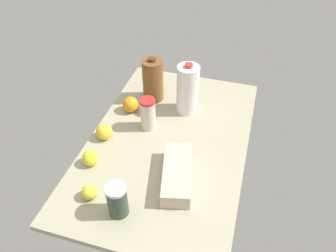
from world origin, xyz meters
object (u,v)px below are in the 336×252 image
at_px(milk_jug, 188,89).
at_px(orange_near_front, 131,104).
at_px(shaker_bottle, 117,200).
at_px(lemon_loose, 90,158).
at_px(chocolate_milk_jug, 153,80).
at_px(lemon_beside_bowl, 90,192).
at_px(lemon_far_back, 104,132).
at_px(egg_carton, 177,174).
at_px(lemon_by_jug, 153,73).
at_px(tumbler_cup, 148,114).

xyz_separation_m(milk_jug, orange_near_front, (-0.09, 0.29, -0.09)).
distance_m(shaker_bottle, lemon_loose, 0.30).
distance_m(chocolate_milk_jug, lemon_beside_bowl, 0.73).
xyz_separation_m(lemon_far_back, lemon_beside_bowl, (-0.34, -0.09, -0.01)).
height_order(egg_carton, lemon_far_back, lemon_far_back).
distance_m(shaker_bottle, lemon_by_jug, 0.98).
distance_m(egg_carton, lemon_beside_bowl, 0.37).
bearing_deg(milk_jug, lemon_by_jug, 47.43).
relative_size(lemon_by_jug, lemon_beside_bowl, 0.95).
height_order(milk_jug, egg_carton, milk_jug).
relative_size(tumbler_cup, lemon_by_jug, 2.81).
xyz_separation_m(lemon_loose, lemon_beside_bowl, (-0.17, -0.08, -0.00)).
relative_size(tumbler_cup, lemon_loose, 2.39).
xyz_separation_m(shaker_bottle, tumbler_cup, (0.51, 0.05, 0.01)).
relative_size(lemon_by_jug, lemon_loose, 0.85).
xyz_separation_m(shaker_bottle, chocolate_milk_jug, (0.76, 0.11, 0.04)).
relative_size(tumbler_cup, orange_near_front, 2.03).
bearing_deg(shaker_bottle, orange_near_front, 17.01).
distance_m(lemon_loose, lemon_beside_bowl, 0.19).
bearing_deg(orange_near_front, lemon_by_jug, -1.65).
bearing_deg(lemon_loose, chocolate_milk_jug, -11.75).
relative_size(lemon_loose, lemon_far_back, 0.91).
distance_m(shaker_bottle, chocolate_milk_jug, 0.77).
bearing_deg(shaker_bottle, lemon_beside_bowl, 76.96).
bearing_deg(orange_near_front, chocolate_milk_jug, -29.33).
height_order(tumbler_cup, orange_near_front, tumbler_cup).
bearing_deg(lemon_by_jug, milk_jug, -132.57).
bearing_deg(lemon_by_jug, tumbler_cup, -164.40).
distance_m(egg_carton, lemon_by_jug, 0.82).
xyz_separation_m(milk_jug, lemon_loose, (-0.50, 0.32, -0.10)).
relative_size(orange_near_front, lemon_far_back, 1.07).
height_order(shaker_bottle, orange_near_front, shaker_bottle).
bearing_deg(chocolate_milk_jug, lemon_beside_bowl, 177.23).
xyz_separation_m(milk_jug, lemon_by_jug, (0.26, 0.28, -0.11)).
bearing_deg(shaker_bottle, lemon_by_jug, 10.45).
xyz_separation_m(shaker_bottle, milk_jug, (0.71, -0.10, 0.06)).
bearing_deg(egg_carton, lemon_by_jug, 12.94).
xyz_separation_m(shaker_bottle, orange_near_front, (0.61, 0.19, -0.03)).
xyz_separation_m(tumbler_cup, lemon_far_back, (-0.14, 0.18, -0.05)).
height_order(tumbler_cup, lemon_far_back, tumbler_cup).
bearing_deg(lemon_by_jug, chocolate_milk_jug, -160.80).
height_order(egg_carton, chocolate_milk_jug, chocolate_milk_jug).
bearing_deg(lemon_beside_bowl, lemon_loose, 25.43).
distance_m(milk_jug, egg_carton, 0.50).
bearing_deg(lemon_by_jug, lemon_loose, 176.66).
relative_size(milk_jug, lemon_far_back, 3.63).
bearing_deg(lemon_by_jug, shaker_bottle, -169.55).
xyz_separation_m(egg_carton, orange_near_front, (0.39, 0.36, 0.01)).
bearing_deg(lemon_far_back, orange_near_front, -11.03).
distance_m(tumbler_cup, lemon_by_jug, 0.47).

